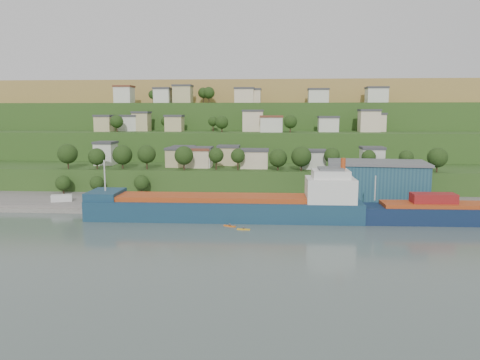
# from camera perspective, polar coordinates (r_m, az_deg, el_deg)

# --- Properties ---
(ground) EXTENTS (500.00, 500.00, 0.00)m
(ground) POSITION_cam_1_polar(r_m,az_deg,el_deg) (125.83, -1.41, -5.74)
(ground) COLOR #4B5B57
(ground) RESTS_ON ground
(quay) EXTENTS (220.00, 26.00, 4.00)m
(quay) POSITION_cam_1_polar(r_m,az_deg,el_deg) (152.73, 7.16, -3.31)
(quay) COLOR slate
(quay) RESTS_ON ground
(pebble_beach) EXTENTS (40.00, 18.00, 2.40)m
(pebble_beach) POSITION_cam_1_polar(r_m,az_deg,el_deg) (161.38, -20.43, -3.15)
(pebble_beach) COLOR slate
(pebble_beach) RESTS_ON ground
(hillside) EXTENTS (360.00, 211.29, 96.00)m
(hillside) POSITION_cam_1_polar(r_m,az_deg,el_deg) (292.02, 1.91, 2.25)
(hillside) COLOR #284719
(hillside) RESTS_ON ground
(cargo_ship_near) EXTENTS (78.31, 13.36, 20.09)m
(cargo_ship_near) POSITION_cam_1_polar(r_m,az_deg,el_deg) (134.13, -0.93, -3.45)
(cargo_ship_near) COLOR #14324E
(cargo_ship_near) RESTS_ON ground
(cargo_ship_far) EXTENTS (60.17, 11.36, 16.29)m
(cargo_ship_far) POSITION_cam_1_polar(r_m,az_deg,el_deg) (145.32, 27.06, -3.71)
(cargo_ship_far) COLOR #0D213C
(cargo_ship_far) RESTS_ON ground
(warehouse) EXTENTS (32.70, 21.93, 12.80)m
(warehouse) POSITION_cam_1_polar(r_m,az_deg,el_deg) (157.49, 16.29, -0.11)
(warehouse) COLOR navy
(warehouse) RESTS_ON quay
(caravan) EXTENTS (6.91, 4.71, 2.98)m
(caravan) POSITION_cam_1_polar(r_m,az_deg,el_deg) (161.25, -20.90, -2.21)
(caravan) COLOR silver
(caravan) RESTS_ON pebble_beach
(dinghy) EXTENTS (3.87, 2.28, 0.73)m
(dinghy) POSITION_cam_1_polar(r_m,az_deg,el_deg) (154.44, -15.75, -2.84)
(dinghy) COLOR silver
(dinghy) RESTS_ON pebble_beach
(kayak_orange) EXTENTS (3.43, 1.88, 0.87)m
(kayak_orange) POSITION_cam_1_polar(r_m,az_deg,el_deg) (126.25, -1.26, -5.57)
(kayak_orange) COLOR orange
(kayak_orange) RESTS_ON ground
(kayak_yellow) EXTENTS (3.50, 0.98, 0.86)m
(kayak_yellow) POSITION_cam_1_polar(r_m,az_deg,el_deg) (122.79, 0.43, -5.96)
(kayak_yellow) COLOR gold
(kayak_yellow) RESTS_ON ground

